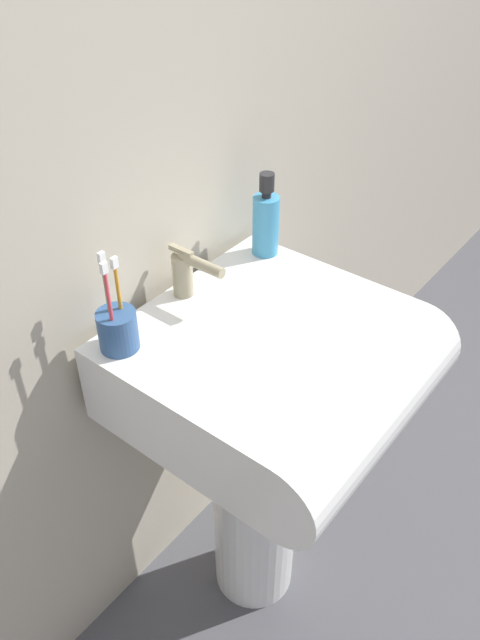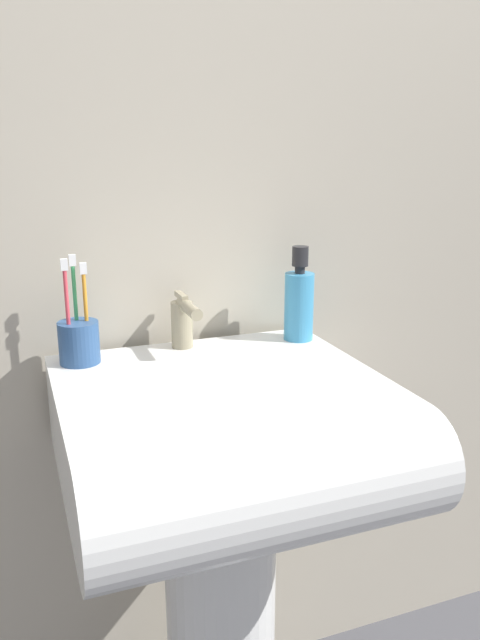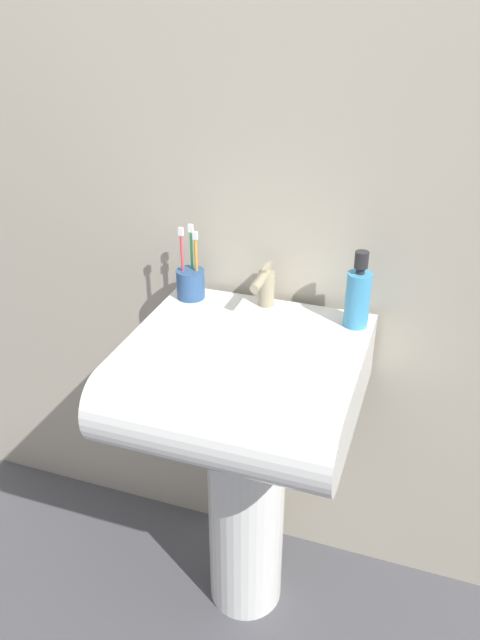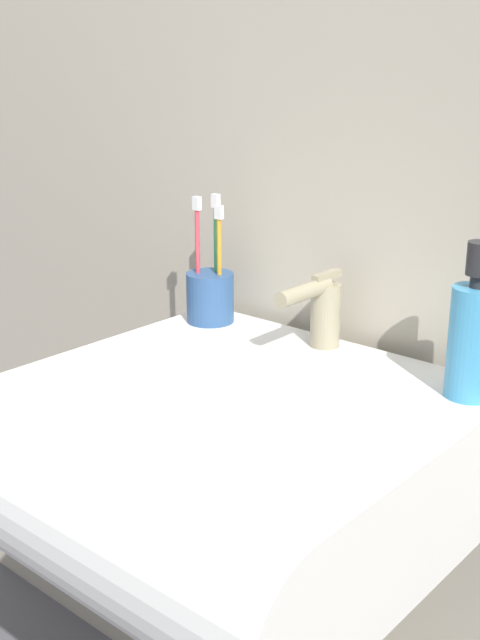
% 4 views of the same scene
% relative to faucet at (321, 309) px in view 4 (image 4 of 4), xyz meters
% --- Properties ---
extents(wall_back, '(5.00, 0.05, 2.40)m').
position_rel_faucet_xyz_m(wall_back, '(0.01, 0.09, 0.29)').
color(wall_back, '#B7AD99').
rests_on(wall_back, ground).
extents(sink_basin, '(0.53, 0.53, 0.17)m').
position_rel_faucet_xyz_m(sink_basin, '(0.01, -0.23, -0.14)').
color(sink_basin, white).
rests_on(sink_basin, sink_pedestal).
extents(faucet, '(0.04, 0.13, 0.11)m').
position_rel_faucet_xyz_m(faucet, '(0.00, 0.00, 0.00)').
color(faucet, tan).
rests_on(faucet, sink_basin).
extents(toothbrush_cup, '(0.07, 0.07, 0.19)m').
position_rel_faucet_xyz_m(toothbrush_cup, '(-0.20, -0.01, -0.01)').
color(toothbrush_cup, '#2D5184').
rests_on(toothbrush_cup, sink_basin).
extents(soap_bottle, '(0.06, 0.06, 0.19)m').
position_rel_faucet_xyz_m(soap_bottle, '(0.23, -0.02, 0.02)').
color(soap_bottle, '#3F99CC').
rests_on(soap_bottle, sink_basin).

